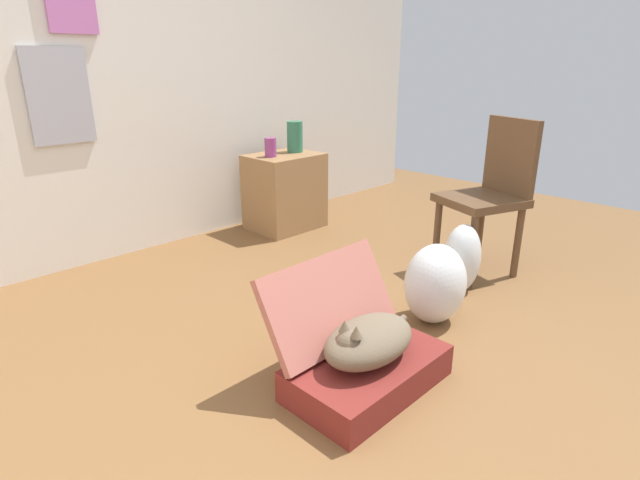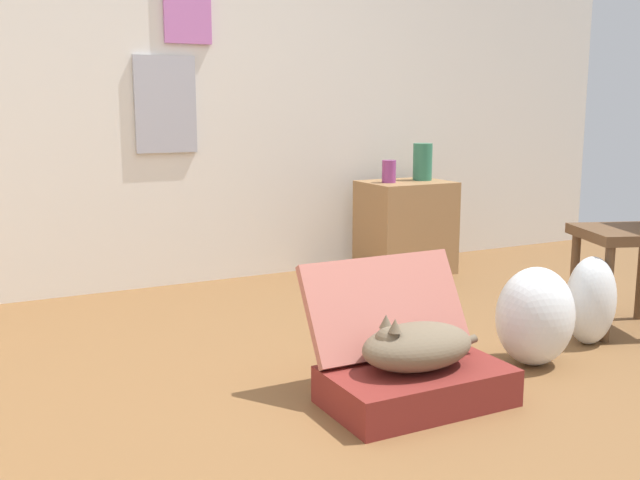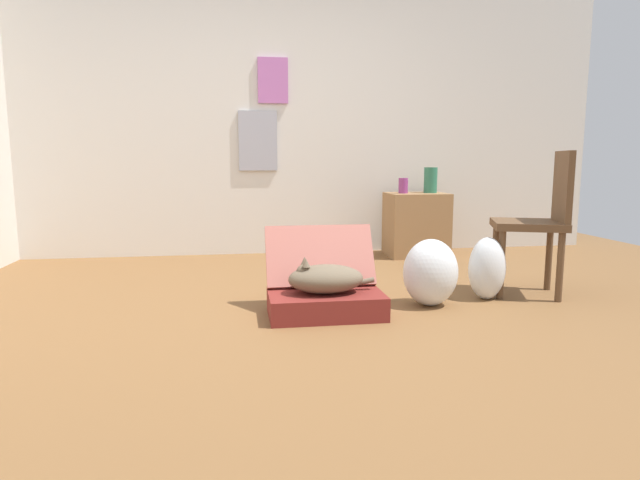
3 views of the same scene
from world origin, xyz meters
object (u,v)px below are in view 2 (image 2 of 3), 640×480
cat (417,346)px  plastic_bag_clear (591,301)px  suitcase_base (417,386)px  plastic_bag_white (535,316)px  vase_short (423,162)px  vase_tall (389,171)px  side_table (405,227)px

cat → plastic_bag_clear: (1.11, 0.22, -0.02)m
suitcase_base → cat: (-0.01, 0.00, 0.16)m
cat → plastic_bag_clear: size_ratio=1.26×
cat → plastic_bag_white: (0.69, 0.13, -0.01)m
suitcase_base → plastic_bag_clear: (1.10, 0.22, 0.14)m
cat → plastic_bag_clear: plastic_bag_clear is taller
vase_short → plastic_bag_clear: bearing=-97.4°
cat → vase_tall: 2.17m
plastic_bag_white → vase_short: bearing=70.0°
plastic_bag_white → vase_tall: (0.36, 1.72, 0.46)m
vase_tall → vase_short: size_ratio=0.59×
plastic_bag_clear → vase_tall: (-0.06, 1.63, 0.46)m
plastic_bag_white → side_table: size_ratio=0.70×
suitcase_base → side_table: side_table is taller
cat → suitcase_base: bearing=-3.5°
plastic_bag_white → vase_short: 1.93m
plastic_bag_clear → vase_short: vase_short is taller
side_table → plastic_bag_clear: bearing=-92.7°
plastic_bag_white → plastic_bag_clear: 0.43m
plastic_bag_clear → cat: bearing=-168.8°
plastic_bag_clear → side_table: 1.64m
plastic_bag_white → plastic_bag_clear: size_ratio=1.02×
plastic_bag_clear → vase_tall: vase_tall is taller
plastic_bag_white → side_table: 1.80m
plastic_bag_white → vase_short: size_ratio=1.75×
vase_tall → cat: bearing=-119.6°
plastic_bag_white → side_table: (0.50, 1.72, 0.09)m
suitcase_base → vase_tall: 2.21m
plastic_bag_white → vase_tall: bearing=78.2°
cat → vase_short: vase_short is taller
side_table → vase_short: (0.14, 0.02, 0.42)m
side_table → vase_tall: bearing=-177.8°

